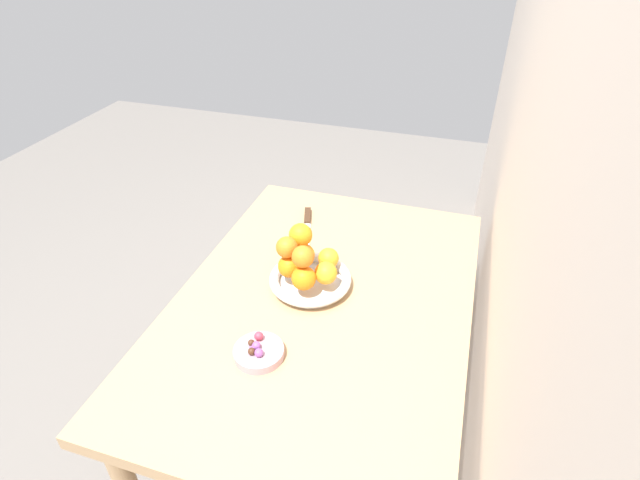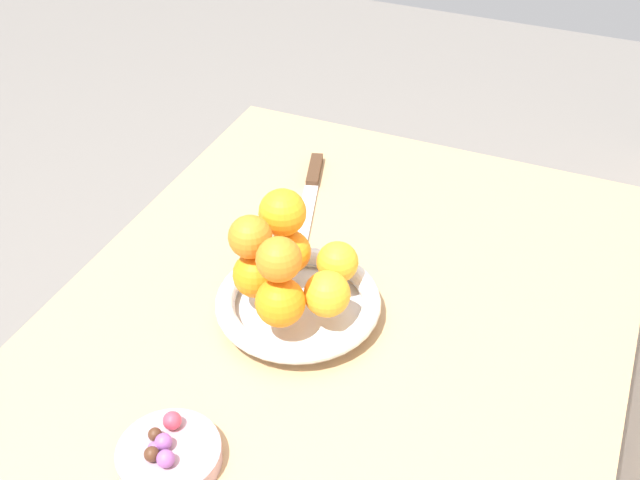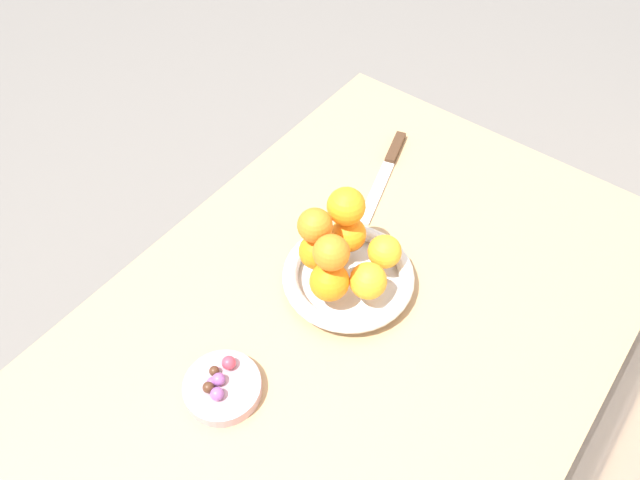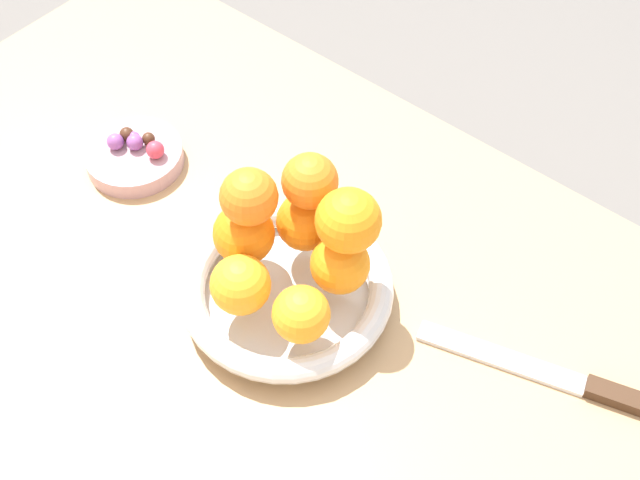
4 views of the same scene
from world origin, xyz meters
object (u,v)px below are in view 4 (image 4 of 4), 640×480
orange_1 (244,234)px  candy_ball_4 (155,150)px  dining_table (236,353)px  candy_dish (135,157)px  candy_ball_0 (115,142)px  candy_ball_1 (134,137)px  orange_0 (305,222)px  orange_3 (301,314)px  orange_4 (340,264)px  orange_5 (310,181)px  candy_ball_3 (127,134)px  candy_ball_2 (149,139)px  candy_ball_5 (135,142)px  orange_7 (348,221)px  knife (568,380)px  orange_6 (249,197)px  orange_2 (238,287)px  fruit_bowl (287,290)px

orange_1 → candy_ball_4: bearing=-13.9°
dining_table → candy_dish: bearing=-19.5°
candy_ball_0 → candy_ball_1: (-0.01, -0.02, -0.00)m
orange_0 → candy_ball_0: 0.28m
orange_3 → orange_4: orange_4 is taller
candy_dish → orange_5: size_ratio=2.06×
candy_ball_1 → candy_ball_3: size_ratio=0.82×
orange_0 → candy_ball_2: 0.25m
orange_1 → orange_0: bearing=-125.2°
candy_ball_2 → dining_table: bearing=155.5°
candy_ball_3 → candy_ball_5: bearing=168.7°
orange_7 → knife: orange_7 is taller
orange_6 → candy_ball_5: bearing=-9.1°
orange_5 → candy_ball_4: (0.23, 0.01, -0.10)m
orange_2 → orange_3: (-0.07, -0.02, -0.00)m
orange_2 → candy_ball_1: (0.27, -0.10, -0.04)m
candy_dish → orange_6: (-0.23, 0.03, 0.12)m
candy_ball_3 → candy_ball_4: (-0.05, -0.00, 0.00)m
candy_ball_1 → candy_ball_0: bearing=66.4°
candy_ball_4 → knife: size_ratio=0.08×
candy_dish → orange_4: size_ratio=1.93×
orange_6 → dining_table: bearing=97.6°
orange_0 → orange_1: bearing=54.8°
orange_2 → candy_ball_5: orange_2 is taller
candy_ball_0 → candy_ball_2: bearing=-130.0°
orange_1 → orange_3: (-0.11, 0.03, -0.00)m
orange_1 → orange_3: size_ratio=1.13×
dining_table → orange_2: size_ratio=18.20×
candy_ball_0 → orange_5: bearing=-173.3°
orange_7 → candy_ball_1: size_ratio=4.48×
candy_ball_4 → orange_6: bearing=167.9°
candy_ball_3 → candy_ball_4: candy_ball_4 is taller
fruit_bowl → orange_4: 0.07m
orange_2 → orange_6: (0.03, -0.06, 0.06)m
candy_ball_2 → knife: (-0.54, -0.05, -0.02)m
candy_ball_0 → candy_ball_5: size_ratio=1.03×
candy_dish → orange_0: size_ratio=1.90×
orange_1 → candy_ball_3: (0.24, -0.04, -0.04)m
orange_0 → candy_ball_3: orange_0 is taller
orange_4 → orange_5: size_ratio=1.07×
dining_table → orange_4: size_ratio=18.19×
orange_2 → orange_6: 0.09m
fruit_bowl → candy_dish: (0.27, -0.03, -0.01)m
dining_table → candy_ball_3: candy_ball_3 is taller
orange_1 → orange_2: (-0.04, 0.05, -0.00)m
fruit_bowl → orange_6: orange_6 is taller
dining_table → orange_4: (-0.08, -0.08, 0.16)m
fruit_bowl → candy_ball_5: 0.28m
orange_0 → orange_6: 0.08m
orange_7 → candy_ball_2: (0.31, -0.01, -0.10)m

